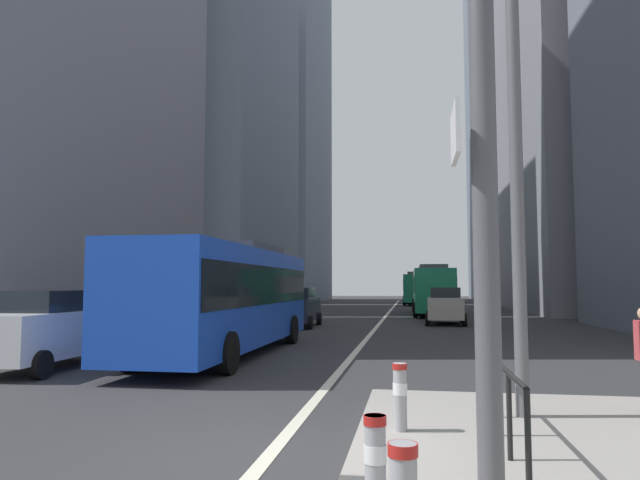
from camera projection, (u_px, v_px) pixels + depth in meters
name	position (u px, v px, depth m)	size (l,w,h in m)	color
ground_plane	(374.00, 330.00, 26.50)	(160.00, 160.00, 0.00)	#303033
lane_centre_line	(385.00, 317.00, 36.34)	(0.20, 80.00, 0.01)	beige
office_tower_left_mid	(202.00, 114.00, 49.42)	(13.12, 19.62, 33.66)	slate
office_tower_left_far	(271.00, 120.00, 74.07)	(12.94, 20.67, 46.67)	slate
office_tower_right_mid	(596.00, 82.00, 47.27)	(13.89, 24.62, 37.60)	gray
office_tower_right_far	(525.00, 104.00, 76.66)	(13.38, 23.78, 52.55)	slate
city_bus_blue_oncoming	(228.00, 293.00, 17.09)	(2.72, 11.11, 3.40)	blue
sedan_white_oncoming	(45.00, 329.00, 14.24)	(2.11, 4.34, 1.94)	silver
city_bus_red_receding	(432.00, 288.00, 39.93)	(2.76, 11.39, 3.40)	#198456
city_bus_red_distant	(417.00, 287.00, 60.87)	(2.81, 11.49, 3.40)	#198456
car_oncoming_mid	(297.00, 307.00, 28.46)	(2.11, 4.52, 1.94)	#232838
car_receding_near	(445.00, 305.00, 30.20)	(2.19, 4.22, 1.94)	#B2A899
traffic_signal_gantry	(262.00, 66.00, 5.30)	(5.95, 0.65, 6.00)	#515156
street_lamp_post	(514.00, 76.00, 8.80)	(5.50, 0.32, 8.00)	#56565B
bollard_right	(375.00, 460.00, 4.81)	(0.20, 0.20, 0.83)	#99999E
bollard_back	(400.00, 393.00, 7.62)	(0.20, 0.20, 0.89)	#99999E
pedestrian_railing	(502.00, 388.00, 6.88)	(0.06, 3.18, 0.98)	black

